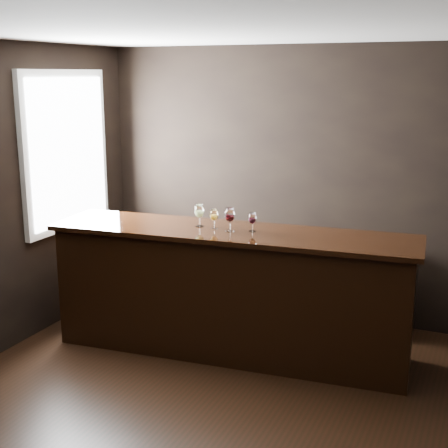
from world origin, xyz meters
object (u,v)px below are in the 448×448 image
at_px(back_bar_shelf, 262,273).
at_px(glass_amber, 214,215).
at_px(glass_red_b, 252,219).
at_px(bar_counter, 231,294).
at_px(glass_white, 199,211).
at_px(glass_red_a, 230,215).

bearing_deg(back_bar_shelf, glass_amber, -95.51).
xyz_separation_m(back_bar_shelf, glass_amber, (-0.10, -1.00, 0.83)).
bearing_deg(glass_red_b, bar_counter, -167.85).
height_order(back_bar_shelf, glass_amber, glass_amber).
distance_m(bar_counter, glass_white, 0.81).
xyz_separation_m(bar_counter, glass_red_a, (0.00, -0.04, 0.74)).
relative_size(bar_counter, glass_white, 15.50).
distance_m(back_bar_shelf, glass_white, 1.33).
distance_m(bar_counter, glass_amber, 0.74).
relative_size(glass_amber, glass_red_b, 1.06).
relative_size(glass_amber, glass_red_a, 0.83).
bearing_deg(glass_red_a, bar_counter, 91.43).
distance_m(back_bar_shelf, glass_red_b, 1.30).
bearing_deg(bar_counter, glass_red_a, -93.75).
bearing_deg(glass_white, bar_counter, -2.67).
bearing_deg(glass_white, glass_red_b, 2.76).
relative_size(bar_counter, glass_amber, 17.82).
xyz_separation_m(glass_white, glass_red_b, (0.51, 0.02, -0.02)).
bearing_deg(back_bar_shelf, bar_counter, -85.84).
relative_size(back_bar_shelf, glass_white, 12.06).
relative_size(bar_counter, glass_red_b, 18.91).
distance_m(glass_white, glass_amber, 0.15).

